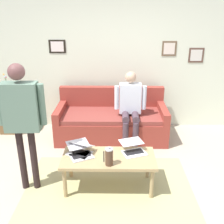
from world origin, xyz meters
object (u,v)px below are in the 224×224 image
at_px(coffee_table, 109,160).
at_px(person_seated, 130,104).
at_px(laptop_right, 80,152).
at_px(side_shelf, 11,114).
at_px(laptop_left, 133,149).
at_px(person_standing, 22,113).
at_px(laptop_center, 80,150).
at_px(flower_vase, 7,90).
at_px(french_press, 109,157).
at_px(couch, 111,121).

bearing_deg(coffee_table, person_seated, -104.87).
relative_size(coffee_table, laptop_right, 2.75).
bearing_deg(side_shelf, person_seated, 169.74).
xyz_separation_m(laptop_left, person_standing, (1.38, 0.16, 0.57)).
height_order(coffee_table, person_seated, person_seated).
bearing_deg(laptop_center, laptop_left, -177.56).
xyz_separation_m(coffee_table, side_shelf, (1.93, -1.71, -0.05)).
relative_size(laptop_center, flower_vase, 0.88).
bearing_deg(person_standing, coffee_table, -178.43).
bearing_deg(flower_vase, french_press, 135.75).
distance_m(laptop_left, french_press, 0.45).
bearing_deg(laptop_left, french_press, 44.97).
height_order(laptop_center, flower_vase, flower_vase).
xyz_separation_m(laptop_center, side_shelf, (1.55, -1.60, -0.15)).
xyz_separation_m(couch, flower_vase, (1.94, -0.18, 0.55)).
distance_m(person_standing, person_seated, 1.95).
bearing_deg(side_shelf, laptop_left, 145.08).
relative_size(laptop_left, person_standing, 0.25).
distance_m(coffee_table, person_standing, 1.24).
height_order(laptop_left, person_standing, person_standing).
xyz_separation_m(laptop_left, flower_vase, (2.26, -1.57, 0.35)).
bearing_deg(person_seated, person_standing, 43.57).
distance_m(side_shelf, person_standing, 2.08).
bearing_deg(laptop_right, flower_vase, -46.92).
relative_size(laptop_right, french_press, 1.74).
distance_m(laptop_center, french_press, 0.49).
relative_size(laptop_right, side_shelf, 0.61).
bearing_deg(laptop_left, laptop_right, 7.22).
bearing_deg(coffee_table, laptop_right, -6.58).
xyz_separation_m(laptop_center, laptop_right, (-0.01, 0.06, 0.00)).
bearing_deg(laptop_right, coffee_table, 173.42).
height_order(french_press, person_standing, person_standing).
relative_size(side_shelf, person_standing, 0.43).
bearing_deg(person_standing, couch, -124.41).
height_order(french_press, flower_vase, flower_vase).
bearing_deg(couch, flower_vase, -5.41).
distance_m(side_shelf, flower_vase, 0.50).
xyz_separation_m(couch, person_standing, (1.06, 1.55, 0.78)).
distance_m(laptop_right, person_seated, 1.46).
bearing_deg(side_shelf, laptop_center, 133.96).
relative_size(couch, coffee_table, 1.64).
relative_size(couch, flower_vase, 4.45).
bearing_deg(flower_vase, person_seated, 169.76).
distance_m(couch, flower_vase, 2.03).
relative_size(person_standing, person_seated, 1.32).
bearing_deg(person_standing, french_press, 171.66).
height_order(couch, side_shelf, couch).
distance_m(coffee_table, laptop_center, 0.41).
xyz_separation_m(coffee_table, laptop_left, (-0.33, -0.13, 0.10)).
bearing_deg(laptop_center, couch, -105.54).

